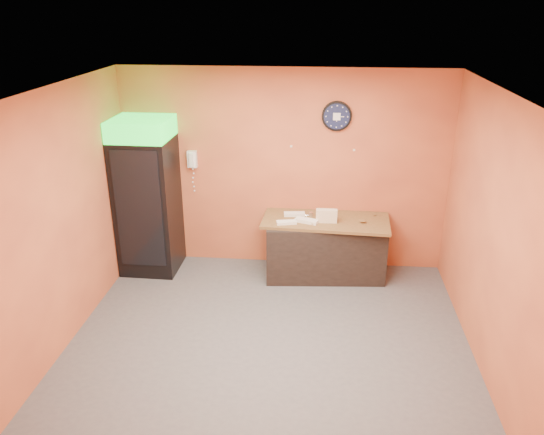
# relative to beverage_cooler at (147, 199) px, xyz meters

# --- Properties ---
(floor) EXTENTS (4.50, 4.50, 0.00)m
(floor) POSITION_rel_beverage_cooler_xyz_m (1.85, -1.60, -1.06)
(floor) COLOR #47474C
(floor) RESTS_ON ground
(back_wall) EXTENTS (4.50, 0.02, 2.80)m
(back_wall) POSITION_rel_beverage_cooler_xyz_m (1.85, 0.40, 0.34)
(back_wall) COLOR #D66B3C
(back_wall) RESTS_ON floor
(left_wall) EXTENTS (0.02, 4.00, 2.80)m
(left_wall) POSITION_rel_beverage_cooler_xyz_m (-0.40, -1.60, 0.34)
(left_wall) COLOR #D66B3C
(left_wall) RESTS_ON floor
(right_wall) EXTENTS (0.02, 4.00, 2.80)m
(right_wall) POSITION_rel_beverage_cooler_xyz_m (4.10, -1.60, 0.34)
(right_wall) COLOR #D66B3C
(right_wall) RESTS_ON floor
(ceiling) EXTENTS (4.50, 4.00, 0.02)m
(ceiling) POSITION_rel_beverage_cooler_xyz_m (1.85, -1.60, 1.74)
(ceiling) COLOR white
(ceiling) RESTS_ON back_wall
(beverage_cooler) EXTENTS (0.77, 0.79, 2.17)m
(beverage_cooler) POSITION_rel_beverage_cooler_xyz_m (0.00, 0.00, 0.00)
(beverage_cooler) COLOR black
(beverage_cooler) RESTS_ON floor
(prep_counter) EXTENTS (1.66, 0.84, 0.80)m
(prep_counter) POSITION_rel_beverage_cooler_xyz_m (2.46, 0.04, -0.66)
(prep_counter) COLOR black
(prep_counter) RESTS_ON floor
(wall_clock) EXTENTS (0.40, 0.06, 0.40)m
(wall_clock) POSITION_rel_beverage_cooler_xyz_m (2.55, 0.37, 1.12)
(wall_clock) COLOR black
(wall_clock) RESTS_ON back_wall
(wall_phone) EXTENTS (0.13, 0.11, 0.24)m
(wall_phone) POSITION_rel_beverage_cooler_xyz_m (0.58, 0.35, 0.48)
(wall_phone) COLOR white
(wall_phone) RESTS_ON back_wall
(butcher_paper) EXTENTS (1.74, 0.85, 0.04)m
(butcher_paper) POSITION_rel_beverage_cooler_xyz_m (2.46, 0.04, -0.24)
(butcher_paper) COLOR brown
(butcher_paper) RESTS_ON prep_counter
(sub_roll_stack) EXTENTS (0.28, 0.10, 0.18)m
(sub_roll_stack) POSITION_rel_beverage_cooler_xyz_m (2.46, -0.05, -0.13)
(sub_roll_stack) COLOR beige
(sub_roll_stack) RESTS_ON butcher_paper
(wrapped_sandwich_left) EXTENTS (0.28, 0.16, 0.04)m
(wrapped_sandwich_left) POSITION_rel_beverage_cooler_xyz_m (1.93, -0.16, -0.20)
(wrapped_sandwich_left) COLOR white
(wrapped_sandwich_left) RESTS_ON butcher_paper
(wrapped_sandwich_mid) EXTENTS (0.33, 0.22, 0.04)m
(wrapped_sandwich_mid) POSITION_rel_beverage_cooler_xyz_m (2.20, -0.09, -0.20)
(wrapped_sandwich_mid) COLOR white
(wrapped_sandwich_mid) RESTS_ON butcher_paper
(wrapped_sandwich_right) EXTENTS (0.30, 0.14, 0.04)m
(wrapped_sandwich_right) POSITION_rel_beverage_cooler_xyz_m (2.02, 0.14, -0.20)
(wrapped_sandwich_right) COLOR white
(wrapped_sandwich_right) RESTS_ON butcher_paper
(kitchen_tool) EXTENTS (0.06, 0.06, 0.06)m
(kitchen_tool) POSITION_rel_beverage_cooler_xyz_m (2.25, 0.13, -0.19)
(kitchen_tool) COLOR silver
(kitchen_tool) RESTS_ON butcher_paper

